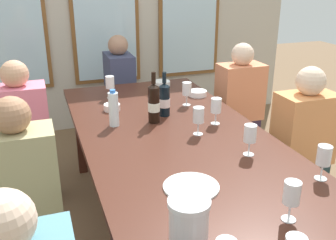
% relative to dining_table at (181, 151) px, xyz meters
% --- Properties ---
extents(dining_table, '(1.11, 2.61, 0.74)m').
position_rel_dining_table_xyz_m(dining_table, '(0.00, 0.00, 0.00)').
color(dining_table, '#442117').
rests_on(dining_table, ground).
extents(white_plate_0, '(0.26, 0.26, 0.01)m').
position_rel_dining_table_xyz_m(white_plate_0, '(-0.14, -0.50, 0.06)').
color(white_plate_0, white).
rests_on(white_plate_0, dining_table).
extents(metal_pitcher, '(0.16, 0.16, 0.19)m').
position_rel_dining_table_xyz_m(metal_pitcher, '(-0.30, -0.86, 0.16)').
color(metal_pitcher, silver).
rests_on(metal_pitcher, dining_table).
extents(wine_bottle_1, '(0.08, 0.08, 0.34)m').
position_rel_dining_table_xyz_m(wine_bottle_1, '(-0.06, 0.35, 0.19)').
color(wine_bottle_1, black).
rests_on(wine_bottle_1, dining_table).
extents(wine_bottle_2, '(0.08, 0.08, 0.31)m').
position_rel_dining_table_xyz_m(wine_bottle_2, '(0.05, 0.45, 0.17)').
color(wine_bottle_2, black).
rests_on(wine_bottle_2, dining_table).
extents(tasting_bowl_0, '(0.11, 0.11, 0.04)m').
position_rel_dining_table_xyz_m(tasting_bowl_0, '(0.12, 0.90, 0.08)').
color(tasting_bowl_0, white).
rests_on(tasting_bowl_0, dining_table).
extents(tasting_bowl_1, '(0.14, 0.14, 0.04)m').
position_rel_dining_table_xyz_m(tasting_bowl_1, '(0.44, 0.77, 0.08)').
color(tasting_bowl_1, white).
rests_on(tasting_bowl_1, dining_table).
extents(tasting_bowl_2, '(0.15, 0.15, 0.05)m').
position_rel_dining_table_xyz_m(tasting_bowl_2, '(0.25, 1.12, 0.08)').
color(tasting_bowl_2, white).
rests_on(tasting_bowl_2, dining_table).
extents(tasting_bowl_3, '(0.12, 0.12, 0.05)m').
position_rel_dining_table_xyz_m(tasting_bowl_3, '(-0.27, 0.66, 0.08)').
color(tasting_bowl_3, white).
rests_on(tasting_bowl_3, dining_table).
extents(water_bottle, '(0.06, 0.06, 0.24)m').
position_rel_dining_table_xyz_m(water_bottle, '(-0.32, 0.38, 0.17)').
color(water_bottle, white).
rests_on(water_bottle, dining_table).
extents(wine_glass_1, '(0.07, 0.07, 0.17)m').
position_rel_dining_table_xyz_m(wine_glass_1, '(0.29, -0.28, 0.18)').
color(wine_glass_1, white).
rests_on(wine_glass_1, dining_table).
extents(wine_glass_2, '(0.07, 0.07, 0.17)m').
position_rel_dining_table_xyz_m(wine_glass_2, '(0.27, 0.59, 0.18)').
color(wine_glass_2, white).
rests_on(wine_glass_2, dining_table).
extents(wine_glass_3, '(0.07, 0.07, 0.17)m').
position_rel_dining_table_xyz_m(wine_glass_3, '(-0.23, 0.95, 0.18)').
color(wine_glass_3, white).
rests_on(wine_glass_3, dining_table).
extents(wine_glass_5, '(0.07, 0.07, 0.17)m').
position_rel_dining_table_xyz_m(wine_glass_5, '(0.14, -0.85, 0.18)').
color(wine_glass_5, white).
rests_on(wine_glass_5, dining_table).
extents(wine_glass_6, '(0.07, 0.07, 0.17)m').
position_rel_dining_table_xyz_m(wine_glass_6, '(0.14, 0.07, 0.18)').
color(wine_glass_6, white).
rests_on(wine_glass_6, dining_table).
extents(wine_glass_7, '(0.07, 0.07, 0.17)m').
position_rel_dining_table_xyz_m(wine_glass_7, '(0.48, -0.63, 0.18)').
color(wine_glass_7, white).
rests_on(wine_glass_7, dining_table).
extents(wine_glass_8, '(0.07, 0.07, 0.17)m').
position_rel_dining_table_xyz_m(wine_glass_8, '(0.31, 0.19, 0.18)').
color(wine_glass_8, white).
rests_on(wine_glass_8, dining_table).
extents(seated_person_2, '(0.38, 0.24, 1.11)m').
position_rel_dining_table_xyz_m(seated_person_2, '(-0.89, 0.00, -0.15)').
color(seated_person_2, '#2F2342').
rests_on(seated_person_2, ground).
extents(seated_person_3, '(0.38, 0.24, 1.11)m').
position_rel_dining_table_xyz_m(seated_person_3, '(0.89, 0.03, -0.15)').
color(seated_person_3, '#22373B').
rests_on(seated_person_3, ground).
extents(seated_person_4, '(0.38, 0.24, 1.11)m').
position_rel_dining_table_xyz_m(seated_person_4, '(-0.89, 0.84, -0.15)').
color(seated_person_4, '#36273B').
rests_on(seated_person_4, ground).
extents(seated_person_5, '(0.38, 0.24, 1.11)m').
position_rel_dining_table_xyz_m(seated_person_5, '(0.89, 0.91, -0.15)').
color(seated_person_5, '#34253B').
rests_on(seated_person_5, ground).
extents(seated_person_6, '(0.24, 0.38, 1.11)m').
position_rel_dining_table_xyz_m(seated_person_6, '(0.00, 1.65, -0.15)').
color(seated_person_6, '#372A2E').
rests_on(seated_person_6, ground).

